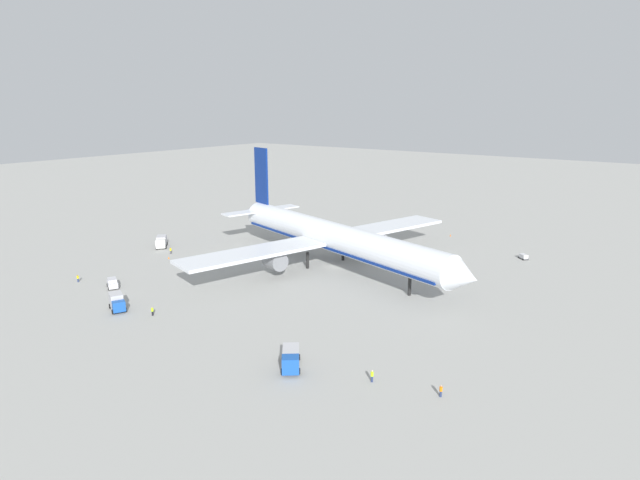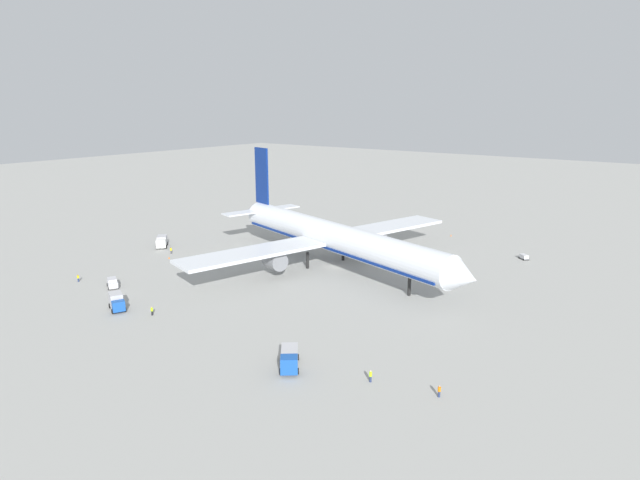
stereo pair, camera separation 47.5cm
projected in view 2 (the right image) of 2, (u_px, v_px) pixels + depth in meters
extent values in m
plane|color=#9E9E99|center=(335.00, 267.00, 123.47)|extent=(600.00, 600.00, 0.00)
cylinder|color=silver|center=(335.00, 237.00, 121.66)|extent=(66.72, 25.21, 6.81)
cone|color=silver|center=(464.00, 277.00, 93.67)|extent=(7.08, 7.92, 6.67)
cone|color=silver|center=(253.00, 212.00, 150.17)|extent=(8.33, 8.10, 6.47)
cube|color=navy|center=(262.00, 176.00, 143.29)|extent=(5.90, 2.14, 15.16)
cube|color=silver|center=(280.00, 208.00, 149.72)|extent=(7.08, 11.13, 0.36)
cube|color=silver|center=(242.00, 213.00, 142.42)|extent=(7.08, 11.13, 0.36)
cube|color=silver|center=(386.00, 227.00, 136.32)|extent=(17.84, 34.40, 0.70)
cylinder|color=slate|center=(375.00, 239.00, 133.18)|extent=(6.73, 5.38, 3.91)
cube|color=silver|center=(253.00, 253.00, 112.69)|extent=(17.84, 34.40, 0.70)
cylinder|color=slate|center=(275.00, 260.00, 115.45)|extent=(5.46, 5.13, 4.03)
cylinder|color=black|center=(409.00, 286.00, 104.86)|extent=(0.70, 0.70, 3.89)
cylinder|color=black|center=(343.00, 253.00, 128.77)|extent=(0.70, 0.70, 3.89)
cylinder|color=black|center=(308.00, 260.00, 122.39)|extent=(0.70, 0.70, 3.89)
cube|color=navy|center=(335.00, 245.00, 122.13)|extent=(64.03, 24.14, 0.50)
cube|color=#194CA5|center=(118.00, 306.00, 96.04)|extent=(2.30, 2.64, 1.89)
cube|color=#B2B2B7|center=(116.00, 300.00, 98.29)|extent=(3.79, 3.31, 2.55)
cube|color=black|center=(119.00, 304.00, 95.47)|extent=(0.83, 1.72, 0.83)
cylinder|color=black|center=(125.00, 309.00, 96.92)|extent=(0.94, 0.64, 0.90)
cylinder|color=black|center=(113.00, 312.00, 95.88)|extent=(0.94, 0.64, 0.90)
cylinder|color=black|center=(122.00, 304.00, 99.69)|extent=(0.94, 0.64, 0.90)
cylinder|color=black|center=(110.00, 306.00, 98.64)|extent=(0.94, 0.64, 0.90)
cube|color=white|center=(161.00, 244.00, 138.78)|extent=(2.98, 3.01, 2.14)
cube|color=#B2B2B7|center=(162.00, 240.00, 141.88)|extent=(4.41, 4.34, 2.40)
cube|color=black|center=(161.00, 242.00, 138.04)|extent=(1.43, 1.54, 0.94)
cylinder|color=black|center=(166.00, 247.00, 139.45)|extent=(0.87, 0.83, 0.90)
cylinder|color=black|center=(157.00, 248.00, 139.00)|extent=(0.87, 0.83, 0.90)
cylinder|color=black|center=(167.00, 243.00, 143.16)|extent=(0.87, 0.83, 0.90)
cylinder|color=black|center=(158.00, 244.00, 142.72)|extent=(0.87, 0.83, 0.90)
cube|color=#194CA5|center=(289.00, 364.00, 73.91)|extent=(3.15, 3.08, 2.35)
cube|color=#B2B2B7|center=(290.00, 354.00, 77.44)|extent=(4.47, 4.75, 1.88)
cube|color=black|center=(289.00, 363.00, 73.09)|extent=(1.65, 1.34, 1.03)
cylinder|color=black|center=(298.00, 371.00, 74.44)|extent=(0.79, 0.89, 0.90)
cylinder|color=black|center=(281.00, 371.00, 74.35)|extent=(0.79, 0.89, 0.90)
cylinder|color=black|center=(298.00, 357.00, 78.56)|extent=(0.79, 0.89, 0.90)
cylinder|color=black|center=(282.00, 357.00, 78.47)|extent=(0.79, 0.89, 0.90)
cube|color=silver|center=(113.00, 283.00, 109.73)|extent=(4.47, 3.49, 1.10)
cube|color=silver|center=(112.00, 279.00, 109.70)|extent=(3.08, 2.66, 0.55)
cylinder|color=black|center=(118.00, 287.00, 109.11)|extent=(0.67, 0.49, 0.64)
cylinder|color=black|center=(109.00, 289.00, 108.30)|extent=(0.67, 0.49, 0.64)
cylinder|color=black|center=(117.00, 283.00, 111.43)|extent=(0.67, 0.49, 0.64)
cylinder|color=black|center=(107.00, 285.00, 110.63)|extent=(0.67, 0.49, 0.64)
cube|color=#595B60|center=(524.00, 258.00, 129.87)|extent=(2.80, 2.71, 0.15)
cylinder|color=#333338|center=(520.00, 257.00, 131.34)|extent=(0.50, 0.46, 0.08)
cube|color=silver|center=(524.00, 256.00, 129.74)|extent=(2.41, 2.34, 0.89)
cylinder|color=black|center=(519.00, 258.00, 130.65)|extent=(0.38, 0.35, 0.40)
cylinder|color=black|center=(524.00, 257.00, 130.94)|extent=(0.38, 0.35, 0.40)
cylinder|color=black|center=(523.00, 260.00, 128.85)|extent=(0.38, 0.35, 0.40)
cylinder|color=black|center=(529.00, 259.00, 129.14)|extent=(0.38, 0.35, 0.40)
cylinder|color=black|center=(152.00, 313.00, 95.30)|extent=(0.42, 0.42, 0.82)
cylinder|color=#B2F219|center=(152.00, 309.00, 95.12)|extent=(0.52, 0.52, 0.62)
sphere|color=tan|center=(152.00, 307.00, 95.02)|extent=(0.22, 0.22, 0.22)
cylinder|color=navy|center=(78.00, 280.00, 113.43)|extent=(0.38, 0.38, 0.80)
cylinder|color=yellow|center=(78.00, 277.00, 113.25)|extent=(0.47, 0.47, 0.60)
sphere|color=#8C6647|center=(78.00, 275.00, 113.15)|extent=(0.22, 0.22, 0.22)
cylinder|color=navy|center=(370.00, 379.00, 72.32)|extent=(0.43, 0.43, 0.87)
cylinder|color=#B2F219|center=(371.00, 374.00, 72.13)|extent=(0.53, 0.53, 0.65)
sphere|color=beige|center=(371.00, 371.00, 72.02)|extent=(0.24, 0.24, 0.24)
cylinder|color=navy|center=(439.00, 394.00, 68.61)|extent=(0.43, 0.43, 0.82)
cylinder|color=orange|center=(439.00, 389.00, 68.43)|extent=(0.53, 0.53, 0.62)
sphere|color=tan|center=(440.00, 386.00, 68.32)|extent=(0.22, 0.22, 0.22)
cylinder|color=#3F3F47|center=(171.00, 252.00, 134.75)|extent=(0.33, 0.33, 0.85)
cylinder|color=yellow|center=(171.00, 249.00, 134.57)|extent=(0.42, 0.42, 0.63)
sphere|color=#8C6647|center=(171.00, 248.00, 134.46)|extent=(0.23, 0.23, 0.23)
cone|color=orange|center=(169.00, 258.00, 130.48)|extent=(0.36, 0.36, 0.55)
cone|color=orange|center=(451.00, 235.00, 152.68)|extent=(0.36, 0.36, 0.55)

